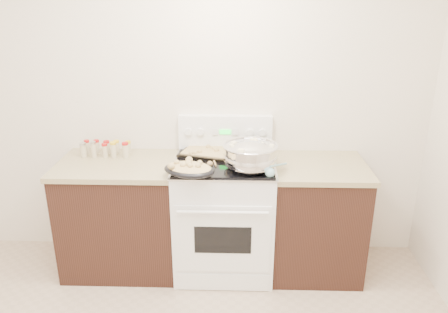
{
  "coord_description": "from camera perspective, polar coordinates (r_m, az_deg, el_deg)",
  "views": [
    {
      "loc": [
        0.44,
        -1.69,
        2.15
      ],
      "look_at": [
        0.35,
        1.37,
        1.0
      ],
      "focal_mm": 35.0,
      "sensor_mm": 36.0,
      "label": 1
    }
  ],
  "objects": [
    {
      "name": "blue_ladle",
      "position": [
        3.09,
        6.18,
        -1.95
      ],
      "size": [
        0.17,
        0.22,
        0.09
      ],
      "color": "#80B6C0",
      "rests_on": "kitchen_range"
    },
    {
      "name": "kitchen_range",
      "position": [
        3.53,
        0.03,
        -7.45
      ],
      "size": [
        0.78,
        0.73,
        1.22
      ],
      "color": "white",
      "rests_on": "ground"
    },
    {
      "name": "roasting_pan",
      "position": [
        3.08,
        -4.58,
        -1.62
      ],
      "size": [
        0.43,
        0.36,
        0.12
      ],
      "color": "black",
      "rests_on": "kitchen_range"
    },
    {
      "name": "spice_jars",
      "position": [
        3.63,
        -15.16,
        1.03
      ],
      "size": [
        0.39,
        0.15,
        0.13
      ],
      "color": "#BFB28C",
      "rests_on": "counter_left"
    },
    {
      "name": "counter_right",
      "position": [
        3.61,
        11.81,
        -7.82
      ],
      "size": [
        0.73,
        0.67,
        0.92
      ],
      "color": "black",
      "rests_on": "ground"
    },
    {
      "name": "baking_sheet",
      "position": [
        3.48,
        -1.74,
        0.6
      ],
      "size": [
        0.52,
        0.43,
        0.06
      ],
      "color": "black",
      "rests_on": "kitchen_range"
    },
    {
      "name": "room_shell",
      "position": [
        1.81,
        -12.6,
        5.72
      ],
      "size": [
        4.1,
        3.6,
        2.75
      ],
      "color": "silver",
      "rests_on": "ground"
    },
    {
      "name": "counter_left",
      "position": [
        3.67,
        -13.15,
        -7.42
      ],
      "size": [
        0.93,
        0.67,
        0.92
      ],
      "color": "black",
      "rests_on": "ground"
    },
    {
      "name": "wooden_spoon",
      "position": [
        3.3,
        -1.67,
        -0.71
      ],
      "size": [
        0.07,
        0.27,
        0.04
      ],
      "color": "#AF8650",
      "rests_on": "kitchen_range"
    },
    {
      "name": "mixing_bowl",
      "position": [
        3.18,
        3.45,
        0.04
      ],
      "size": [
        0.43,
        0.43,
        0.24
      ],
      "color": "silver",
      "rests_on": "kitchen_range"
    }
  ]
}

